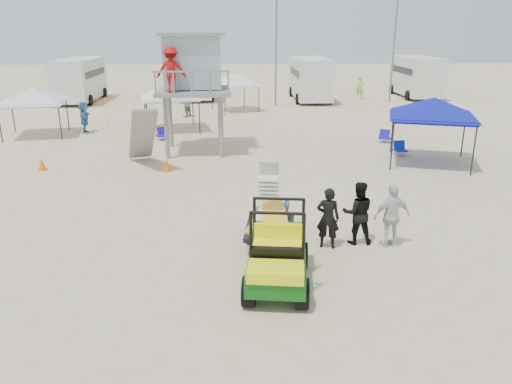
{
  "coord_description": "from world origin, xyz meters",
  "views": [
    {
      "loc": [
        -0.07,
        -9.95,
        5.62
      ],
      "look_at": [
        0.5,
        3.0,
        1.3
      ],
      "focal_mm": 35.0,
      "sensor_mm": 36.0,
      "label": 1
    }
  ],
  "objects_px": {
    "utility_cart": "(277,250)",
    "man_left": "(328,218)",
    "lifeguard_tower": "(190,66)",
    "canopy_blue": "(434,101)",
    "surf_trailer": "(270,214)"
  },
  "relations": [
    {
      "from": "utility_cart",
      "to": "man_left",
      "type": "height_order",
      "value": "utility_cart"
    },
    {
      "from": "man_left",
      "to": "lifeguard_tower",
      "type": "xyz_separation_m",
      "value": [
        -4.36,
        11.06,
        3.07
      ]
    },
    {
      "from": "utility_cart",
      "to": "surf_trailer",
      "type": "xyz_separation_m",
      "value": [
        0.01,
        2.34,
        -0.05
      ]
    },
    {
      "from": "lifeguard_tower",
      "to": "surf_trailer",
      "type": "bearing_deg",
      "value": -75.2
    },
    {
      "from": "lifeguard_tower",
      "to": "canopy_blue",
      "type": "height_order",
      "value": "lifeguard_tower"
    },
    {
      "from": "lifeguard_tower",
      "to": "canopy_blue",
      "type": "xyz_separation_m",
      "value": [
        10.26,
        -2.64,
        -1.23
      ]
    },
    {
      "from": "surf_trailer",
      "to": "utility_cart",
      "type": "bearing_deg",
      "value": -90.15
    },
    {
      "from": "surf_trailer",
      "to": "canopy_blue",
      "type": "bearing_deg",
      "value": 47.59
    },
    {
      "from": "lifeguard_tower",
      "to": "man_left",
      "type": "bearing_deg",
      "value": -68.49
    },
    {
      "from": "man_left",
      "to": "lifeguard_tower",
      "type": "distance_m",
      "value": 12.27
    },
    {
      "from": "utility_cart",
      "to": "surf_trailer",
      "type": "bearing_deg",
      "value": 89.85
    },
    {
      "from": "man_left",
      "to": "lifeguard_tower",
      "type": "height_order",
      "value": "lifeguard_tower"
    },
    {
      "from": "surf_trailer",
      "to": "lifeguard_tower",
      "type": "height_order",
      "value": "lifeguard_tower"
    },
    {
      "from": "surf_trailer",
      "to": "man_left",
      "type": "relative_size",
      "value": 1.47
    },
    {
      "from": "lifeguard_tower",
      "to": "canopy_blue",
      "type": "distance_m",
      "value": 10.66
    }
  ]
}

